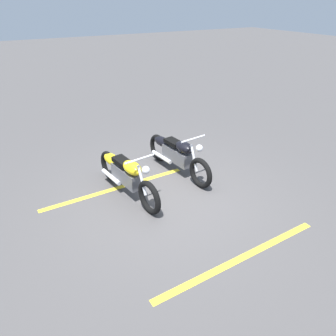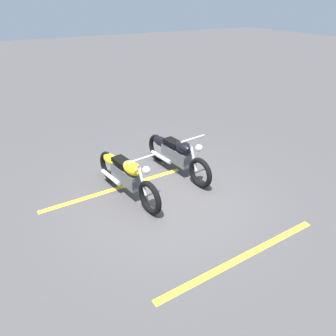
# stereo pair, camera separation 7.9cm
# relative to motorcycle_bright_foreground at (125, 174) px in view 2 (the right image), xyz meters

# --- Properties ---
(ground_plane) EXTENTS (60.00, 60.00, 0.00)m
(ground_plane) POSITION_rel_motorcycle_bright_foreground_xyz_m (0.57, 0.69, -0.46)
(ground_plane) COLOR #474444
(motorcycle_bright_foreground) EXTENTS (2.22, 0.67, 1.04)m
(motorcycle_bright_foreground) POSITION_rel_motorcycle_bright_foreground_xyz_m (0.00, 0.00, 0.00)
(motorcycle_bright_foreground) COLOR black
(motorcycle_bright_foreground) RESTS_ON ground
(motorcycle_dark_foreground) EXTENTS (2.23, 0.64, 1.04)m
(motorcycle_dark_foreground) POSITION_rel_motorcycle_bright_foreground_xyz_m (-0.30, 1.37, 0.00)
(motorcycle_dark_foreground) COLOR black
(motorcycle_dark_foreground) RESTS_ON ground
(parking_stripe_near) EXTENTS (0.21, 3.20, 0.01)m
(parking_stripe_near) POSITION_rel_motorcycle_bright_foreground_xyz_m (-0.28, -0.13, -0.46)
(parking_stripe_near) COLOR yellow
(parking_stripe_near) RESTS_ON ground
(parking_stripe_mid) EXTENTS (0.21, 3.20, 0.01)m
(parking_stripe_mid) POSITION_rel_motorcycle_bright_foreground_xyz_m (2.61, 0.82, -0.46)
(parking_stripe_mid) COLOR yellow
(parking_stripe_mid) RESTS_ON ground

